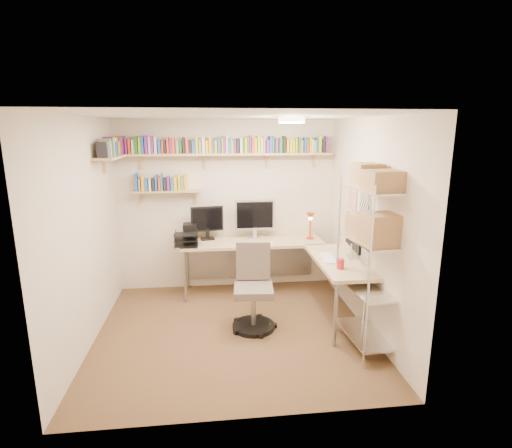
{
  "coord_description": "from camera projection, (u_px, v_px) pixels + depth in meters",
  "views": [
    {
      "loc": [
        -0.22,
        -4.37,
        2.35
      ],
      "look_at": [
        0.34,
        0.55,
        1.19
      ],
      "focal_mm": 28.0,
      "sensor_mm": 36.0,
      "label": 1
    }
  ],
  "objects": [
    {
      "name": "office_chair",
      "position": [
        253.0,
        293.0,
        4.82
      ],
      "size": [
        0.54,
        0.55,
        1.03
      ],
      "rotation": [
        0.0,
        0.0,
        -0.08
      ],
      "color": "black",
      "rests_on": "ground"
    },
    {
      "name": "room_shell",
      "position": [
        232.0,
        204.0,
        4.43
      ],
      "size": [
        3.24,
        3.04,
        2.52
      ],
      "color": "beige",
      "rests_on": "ground"
    },
    {
      "name": "wire_rack",
      "position": [
        372.0,
        220.0,
        4.11
      ],
      "size": [
        0.46,
        0.84,
        2.02
      ],
      "rotation": [
        0.0,
        0.0,
        0.08
      ],
      "color": "silver",
      "rests_on": "ground"
    },
    {
      "name": "ground",
      "position": [
        233.0,
        331.0,
        4.79
      ],
      "size": [
        3.2,
        3.2,
        0.0
      ],
      "primitive_type": "plane",
      "color": "#4E3421",
      "rests_on": "ground"
    },
    {
      "name": "corner_desk",
      "position": [
        265.0,
        246.0,
        5.55
      ],
      "size": [
        2.43,
        2.01,
        1.37
      ],
      "color": "tan",
      "rests_on": "ground"
    },
    {
      "name": "wall_shelves",
      "position": [
        197.0,
        154.0,
        5.53
      ],
      "size": [
        3.12,
        1.09,
        0.8
      ],
      "color": "tan",
      "rests_on": "ground"
    }
  ]
}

